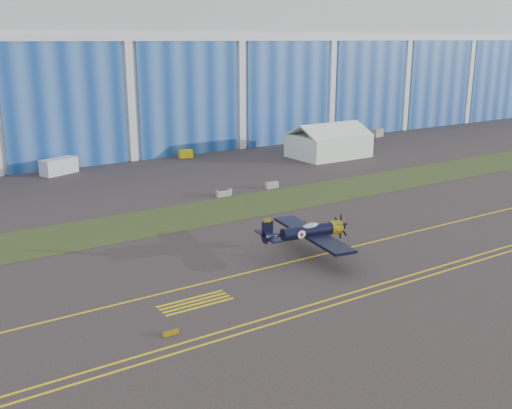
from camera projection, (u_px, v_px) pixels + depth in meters
ground at (310, 236)px, 63.82m from camera, size 260.00×260.00×0.00m
grass_median at (241, 207)px, 75.12m from camera, size 260.00×10.00×0.02m
hangar at (86, 67)px, 117.75m from camera, size 220.00×45.70×30.00m
taxiway_centreline at (341, 250)px, 59.79m from camera, size 200.00×0.20×0.02m
edge_line_near at (413, 281)px, 52.12m from camera, size 80.00×0.20×0.02m
edge_line_far at (405, 277)px, 52.93m from camera, size 80.00×0.20×0.02m
hold_short_ladder at (195, 303)px, 47.80m from camera, size 6.00×2.40×0.02m
guard_board_left at (171, 333)px, 42.51m from camera, size 1.20×0.15×0.35m
warbird at (307, 231)px, 57.38m from camera, size 11.68×13.43×3.59m
tent at (329, 140)px, 106.27m from camera, size 13.18×9.70×6.10m
shipping_container at (59, 166)px, 93.01m from camera, size 6.14×4.26×2.47m
tug at (186, 154)px, 106.18m from camera, size 2.42×1.67×1.33m
gse_box at (377, 133)px, 128.54m from camera, size 3.24×2.21×1.77m
barrier_a at (224, 193)px, 80.19m from camera, size 2.00×0.61×0.90m
barrier_b at (223, 193)px, 79.94m from camera, size 2.01×0.63×0.90m
barrier_c at (272, 185)px, 84.35m from camera, size 2.02×0.66×0.90m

